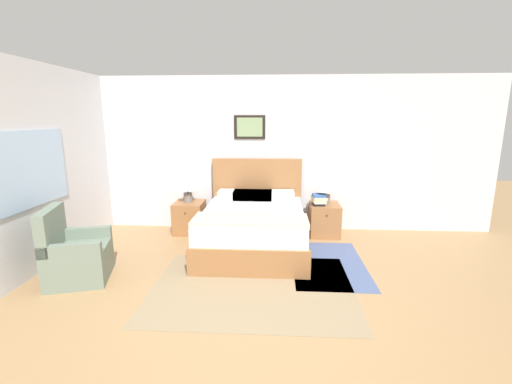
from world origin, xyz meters
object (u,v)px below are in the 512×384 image
object	(u,v)px
nightstand_by_door	(324,219)
table_lamp_near_window	(188,185)
nightstand_near_window	(190,217)
bed	(253,226)
table_lamp_by_door	(326,186)
armchair	(75,256)

from	to	relation	value
nightstand_by_door	table_lamp_near_window	distance (m)	2.35
nightstand_near_window	bed	bearing A→B (deg)	-30.48
nightstand_near_window	table_lamp_near_window	distance (m)	0.56
nightstand_near_window	table_lamp_near_window	bearing A→B (deg)	139.81
nightstand_by_door	table_lamp_near_window	bearing A→B (deg)	179.68
table_lamp_by_door	armchair	bearing A→B (deg)	-150.43
bed	nightstand_by_door	distance (m)	1.32
armchair	table_lamp_by_door	distance (m)	3.73
nightstand_near_window	nightstand_by_door	size ratio (longest dim) A/B	1.00
table_lamp_near_window	table_lamp_by_door	bearing A→B (deg)	0.00
armchair	table_lamp_near_window	bearing A→B (deg)	137.36
nightstand_by_door	table_lamp_by_door	distance (m)	0.56
bed	armchair	distance (m)	2.36
armchair	table_lamp_by_door	xyz separation A→B (m)	(3.21, 1.82, 0.52)
nightstand_near_window	nightstand_by_door	xyz separation A→B (m)	(2.27, 0.00, 0.00)
bed	nightstand_by_door	xyz separation A→B (m)	(1.14, 0.67, -0.08)
armchair	nightstand_by_door	distance (m)	3.68
nightstand_near_window	nightstand_by_door	bearing A→B (deg)	0.00
nightstand_near_window	table_lamp_near_window	size ratio (longest dim) A/B	1.24
armchair	table_lamp_near_window	distance (m)	2.10
nightstand_near_window	table_lamp_by_door	world-z (taller)	table_lamp_by_door
armchair	table_lamp_near_window	xyz separation A→B (m)	(0.92, 1.82, 0.52)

